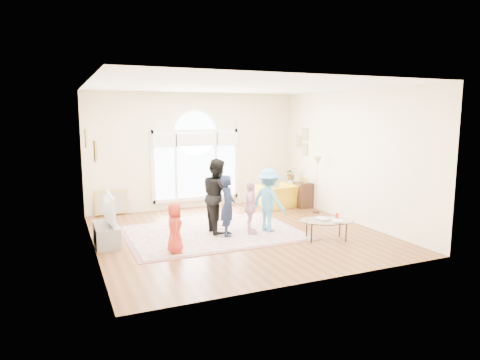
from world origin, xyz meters
name	(u,v)px	position (x,y,z in m)	size (l,w,h in m)	color
ground	(237,233)	(0.00, 0.00, 0.00)	(6.00, 6.00, 0.00)	#5A3214
room_shell	(198,152)	(0.01, 2.83, 1.57)	(6.00, 6.00, 6.00)	beige
area_rug	(213,232)	(-0.47, 0.26, 0.01)	(3.60, 2.60, 0.02)	#BEB694
rug_border	(213,233)	(-0.47, 0.26, 0.01)	(3.80, 2.80, 0.01)	#8B5251
tv_console	(106,235)	(-2.75, 0.30, 0.21)	(0.45, 1.00, 0.42)	gray
television	(106,210)	(-2.74, 0.30, 0.73)	(0.17, 1.07, 0.61)	black
coffee_table	(326,221)	(1.53, -1.17, 0.40)	(1.31, 1.05, 0.54)	silver
armchair	(278,196)	(2.11, 2.04, 0.32)	(0.99, 0.86, 0.64)	yellow
side_cabinet	(303,195)	(2.78, 1.78, 0.35)	(0.40, 0.50, 0.70)	black
floor_lamp	(317,165)	(2.73, 1.03, 1.28)	(0.30, 0.30, 1.51)	black
plant_pedestal	(291,192)	(2.70, 2.31, 0.35)	(0.20, 0.20, 0.70)	white
potted_plant	(291,174)	(2.70, 2.31, 0.89)	(0.35, 0.30, 0.39)	#33722D
leaning_picture	(112,215)	(-2.34, 2.90, 0.00)	(0.80, 0.05, 0.62)	tan
child_red	(175,228)	(-1.62, -0.79, 0.50)	(0.47, 0.30, 0.96)	#B62E20
child_navy	(228,206)	(-0.28, -0.12, 0.68)	(0.48, 0.32, 1.32)	#17213A
child_black	(218,195)	(-0.37, 0.25, 0.84)	(0.80, 0.62, 1.64)	black
child_pink	(251,208)	(0.25, -0.15, 0.60)	(0.67, 0.28, 1.15)	#EDA7C4
child_blue	(269,200)	(0.72, -0.11, 0.72)	(0.91, 0.52, 1.40)	#4999C5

